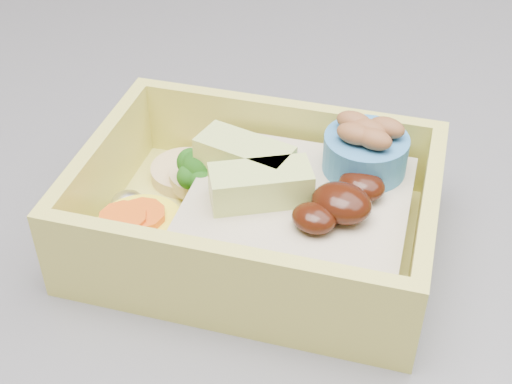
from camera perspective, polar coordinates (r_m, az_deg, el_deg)
The scene contains 1 object.
bento_box at distance 0.41m, azimuth 0.92°, elevation -1.40°, with size 0.23×0.19×0.07m.
Camera 1 is at (0.27, -0.43, 1.21)m, focal length 50.00 mm.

